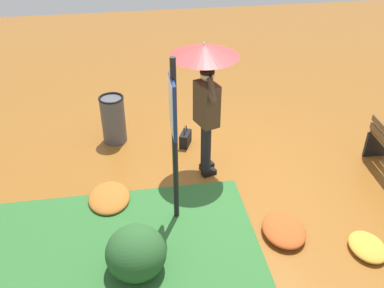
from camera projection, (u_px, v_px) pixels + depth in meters
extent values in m
plane|color=brown|center=(223.00, 172.00, 6.75)|extent=(18.00, 18.00, 0.00)
cylinder|color=black|center=(207.00, 152.00, 6.46)|extent=(0.12, 0.12, 0.86)
cylinder|color=black|center=(205.00, 145.00, 6.61)|extent=(0.12, 0.12, 0.86)
cube|color=black|center=(209.00, 172.00, 6.68)|extent=(0.18, 0.24, 0.08)
cube|color=black|center=(207.00, 166.00, 6.83)|extent=(0.18, 0.24, 0.08)
cube|color=#473323|center=(207.00, 104.00, 6.13)|extent=(0.44, 0.35, 0.64)
sphere|color=beige|center=(207.00, 74.00, 5.88)|extent=(0.20, 0.20, 0.20)
ellipsoid|color=black|center=(207.00, 72.00, 5.86)|extent=(0.20, 0.20, 0.15)
cylinder|color=#473323|center=(212.00, 97.00, 5.84)|extent=(0.18, 0.13, 0.18)
cylinder|color=#473323|center=(212.00, 90.00, 5.82)|extent=(0.24, 0.11, 0.33)
cube|color=black|center=(210.00, 78.00, 5.82)|extent=(0.07, 0.04, 0.14)
cylinder|color=#473323|center=(204.00, 84.00, 6.13)|extent=(0.11, 0.10, 0.09)
cylinder|color=#473323|center=(204.00, 78.00, 6.07)|extent=(0.10, 0.09, 0.23)
cylinder|color=#A5A5AD|center=(204.00, 57.00, 5.89)|extent=(0.02, 0.02, 0.41)
cone|color=#B22D2D|center=(204.00, 51.00, 5.84)|extent=(0.96, 0.96, 0.16)
sphere|color=#A5A5AD|center=(204.00, 43.00, 5.78)|extent=(0.02, 0.02, 0.02)
cylinder|color=black|center=(175.00, 147.00, 5.26)|extent=(0.07, 0.07, 2.30)
cube|color=navy|center=(173.00, 107.00, 4.96)|extent=(0.44, 0.04, 0.70)
cube|color=silver|center=(171.00, 107.00, 4.95)|extent=(0.38, 0.01, 0.64)
cube|color=black|center=(185.00, 139.00, 7.34)|extent=(0.33, 0.25, 0.24)
torus|color=black|center=(185.00, 131.00, 7.25)|extent=(0.17, 0.08, 0.18)
cube|color=black|center=(376.00, 144.00, 7.02)|extent=(0.08, 0.36, 0.44)
cylinder|color=#4C4C51|center=(113.00, 120.00, 7.31)|extent=(0.40, 0.40, 0.80)
torus|color=black|center=(111.00, 98.00, 7.09)|extent=(0.42, 0.42, 0.04)
ellipsoid|color=#285628|center=(136.00, 253.00, 4.94)|extent=(0.70, 0.70, 0.63)
ellipsoid|color=#1E421E|center=(145.00, 245.00, 5.18)|extent=(0.42, 0.42, 0.42)
ellipsoid|color=gold|center=(368.00, 247.00, 5.36)|extent=(0.55, 0.44, 0.12)
ellipsoid|color=#B74C1E|center=(284.00, 230.00, 5.58)|extent=(0.68, 0.55, 0.15)
ellipsoid|color=#A86023|center=(109.00, 198.00, 6.11)|extent=(0.73, 0.58, 0.16)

